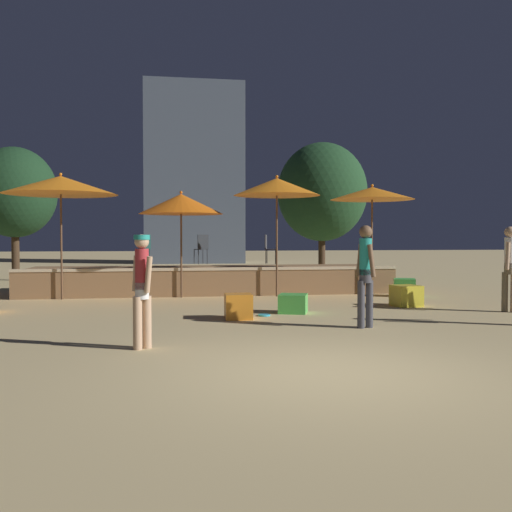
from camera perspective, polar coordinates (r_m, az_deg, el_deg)
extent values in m
plane|color=tan|center=(6.99, 7.35, -11.45)|extent=(120.00, 120.00, 0.00)
cube|color=olive|center=(16.98, -4.77, -2.35)|extent=(10.45, 3.02, 0.71)
cube|color=#CCB793|center=(15.49, -4.38, -1.30)|extent=(10.45, 0.12, 0.08)
cylinder|color=brown|center=(15.44, 2.09, 1.00)|extent=(0.05, 0.05, 2.74)
cone|color=orange|center=(15.50, 2.10, 6.93)|extent=(2.34, 2.34, 0.47)
sphere|color=orange|center=(15.53, 2.10, 7.94)|extent=(0.08, 0.08, 0.08)
cylinder|color=brown|center=(15.31, -7.48, 0.02)|extent=(0.05, 0.05, 2.23)
cone|color=orange|center=(15.32, -7.50, 5.18)|extent=(2.24, 2.24, 0.53)
sphere|color=orange|center=(15.34, -7.51, 6.33)|extent=(0.08, 0.08, 0.08)
cylinder|color=brown|center=(15.51, -18.89, 0.85)|extent=(0.05, 0.05, 2.71)
cone|color=orange|center=(15.56, -18.95, 6.72)|extent=(2.88, 2.88, 0.47)
sphere|color=orange|center=(15.59, -18.96, 7.73)|extent=(0.08, 0.08, 0.08)
cylinder|color=brown|center=(16.23, 11.51, 0.86)|extent=(0.05, 0.05, 2.65)
cone|color=orange|center=(16.27, 11.54, 6.16)|extent=(2.33, 2.33, 0.35)
sphere|color=orange|center=(16.29, 11.55, 6.92)|extent=(0.08, 0.08, 0.08)
cube|color=orange|center=(11.26, -1.77, -5.06)|extent=(0.54, 0.54, 0.50)
cube|color=#4CC651|center=(12.18, 3.73, -4.77)|extent=(0.74, 0.74, 0.40)
cube|color=#4CC651|center=(16.04, 14.62, -3.07)|extent=(0.72, 0.72, 0.48)
cube|color=yellow|center=(13.76, 14.79, -3.86)|extent=(0.65, 0.65, 0.49)
cylinder|color=#72664C|center=(13.45, 23.62, -3.32)|extent=(0.13, 0.13, 0.85)
cylinder|color=#72664C|center=(13.39, 24.02, -1.17)|extent=(0.22, 0.22, 0.24)
cylinder|color=white|center=(13.38, 24.04, 0.32)|extent=(0.22, 0.22, 0.65)
cylinder|color=tan|center=(13.21, 23.86, 0.01)|extent=(0.17, 0.17, 0.59)
cylinder|color=tan|center=(13.56, 24.21, 0.05)|extent=(0.15, 0.15, 0.59)
sphere|color=tan|center=(13.38, 24.07, 2.21)|extent=(0.23, 0.23, 0.23)
cylinder|color=tan|center=(8.47, -10.85, -6.50)|extent=(0.13, 0.13, 0.76)
cylinder|color=tan|center=(8.38, -11.76, -6.59)|extent=(0.13, 0.13, 0.76)
cylinder|color=white|center=(8.37, -11.32, -3.42)|extent=(0.20, 0.20, 0.24)
cylinder|color=#B22D33|center=(8.35, -11.34, -1.29)|extent=(0.20, 0.20, 0.58)
cylinder|color=tan|center=(8.48, -11.93, -1.72)|extent=(0.14, 0.15, 0.52)
cylinder|color=tan|center=(8.22, -10.72, -1.83)|extent=(0.16, 0.18, 0.52)
sphere|color=tan|center=(8.33, -11.36, 1.43)|extent=(0.21, 0.21, 0.21)
cylinder|color=teal|center=(8.33, -11.36, 1.86)|extent=(0.23, 0.23, 0.07)
cylinder|color=#3F3F47|center=(10.38, 11.27, -4.72)|extent=(0.13, 0.13, 0.84)
cylinder|color=#3F3F47|center=(10.27, 10.46, -4.78)|extent=(0.13, 0.13, 0.84)
cylinder|color=#3F3F47|center=(10.28, 10.89, -1.97)|extent=(0.22, 0.22, 0.24)
cylinder|color=teal|center=(10.26, 10.90, -0.06)|extent=(0.22, 0.22, 0.65)
cylinder|color=brown|center=(10.41, 10.33, -0.40)|extent=(0.12, 0.17, 0.58)
cylinder|color=brown|center=(10.12, 11.48, -0.47)|extent=(0.13, 0.21, 0.58)
sphere|color=brown|center=(10.26, 10.92, 2.39)|extent=(0.23, 0.23, 0.23)
cylinder|color=#2D3338|center=(17.79, -5.32, -0.04)|extent=(0.02, 0.02, 0.45)
cylinder|color=#2D3338|center=(17.66, -6.20, -0.06)|extent=(0.02, 0.02, 0.45)
cylinder|color=#2D3338|center=(17.52, -4.90, -0.07)|extent=(0.02, 0.02, 0.45)
cylinder|color=#2D3338|center=(17.39, -5.78, -0.08)|extent=(0.02, 0.02, 0.45)
cylinder|color=#2D3338|center=(17.59, -5.55, 0.67)|extent=(0.40, 0.40, 0.02)
cube|color=#2D3338|center=(17.43, -5.31, 1.40)|extent=(0.34, 0.16, 0.45)
cylinder|color=#1E4C47|center=(17.95, -11.03, -0.05)|extent=(0.02, 0.02, 0.45)
cylinder|color=#1E4C47|center=(17.82, -11.90, -0.07)|extent=(0.02, 0.02, 0.45)
cylinder|color=#1E4C47|center=(17.68, -10.61, -0.08)|extent=(0.02, 0.02, 0.45)
cylinder|color=#1E4C47|center=(17.55, -11.49, -0.10)|extent=(0.02, 0.02, 0.45)
cylinder|color=#1E4C47|center=(17.75, -11.26, 0.65)|extent=(0.40, 0.40, 0.02)
cube|color=#1E4C47|center=(17.59, -11.03, 1.38)|extent=(0.33, 0.19, 0.45)
cylinder|color=#47474C|center=(17.58, 1.96, -0.06)|extent=(0.02, 0.02, 0.45)
cylinder|color=#47474C|center=(17.88, 2.06, -0.02)|extent=(0.02, 0.02, 0.45)
cylinder|color=#47474C|center=(17.61, 0.99, -0.05)|extent=(0.02, 0.02, 0.45)
cylinder|color=#47474C|center=(17.91, 1.10, -0.02)|extent=(0.02, 0.02, 0.45)
cylinder|color=#47474C|center=(17.74, 1.53, 0.69)|extent=(0.40, 0.40, 0.02)
cube|color=#47474C|center=(17.75, 0.99, 1.42)|extent=(0.13, 0.35, 0.45)
cylinder|color=#33B2D8|center=(11.70, 0.81, -5.93)|extent=(0.25, 0.25, 0.03)
cylinder|color=#3D2B1C|center=(23.07, -22.91, 0.11)|extent=(0.28, 0.28, 1.90)
ellipsoid|color=#19381E|center=(23.12, -22.99, 5.88)|extent=(3.05, 3.05, 3.36)
cylinder|color=#3D2B1C|center=(23.37, 6.60, 0.16)|extent=(0.28, 0.28, 1.81)
ellipsoid|color=#1E4223|center=(23.43, 6.62, 6.38)|extent=(3.63, 3.63, 4.00)
cube|color=#4C5666|center=(36.12, -6.23, 8.14)|extent=(6.09, 3.03, 11.08)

